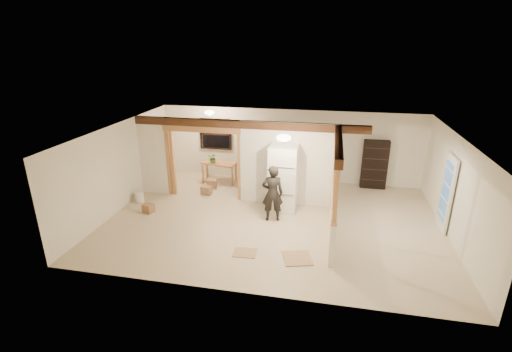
% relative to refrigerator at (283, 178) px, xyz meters
% --- Properties ---
extents(floor, '(9.00, 6.50, 0.01)m').
position_rel_refrigerator_xyz_m(floor, '(-0.16, -0.75, -0.97)').
color(floor, '#BDA98D').
rests_on(floor, ground).
extents(ceiling, '(9.00, 6.50, 0.01)m').
position_rel_refrigerator_xyz_m(ceiling, '(-0.16, -0.75, 1.53)').
color(ceiling, white).
extents(wall_back, '(9.00, 0.01, 2.50)m').
position_rel_refrigerator_xyz_m(wall_back, '(-0.16, 2.50, 0.28)').
color(wall_back, silver).
rests_on(wall_back, floor).
extents(wall_front, '(9.00, 0.01, 2.50)m').
position_rel_refrigerator_xyz_m(wall_front, '(-0.16, -4.00, 0.28)').
color(wall_front, silver).
rests_on(wall_front, floor).
extents(wall_left, '(0.01, 6.50, 2.50)m').
position_rel_refrigerator_xyz_m(wall_left, '(-4.66, -0.75, 0.28)').
color(wall_left, silver).
rests_on(wall_left, floor).
extents(wall_right, '(0.01, 6.50, 2.50)m').
position_rel_refrigerator_xyz_m(wall_right, '(4.34, -0.75, 0.28)').
color(wall_right, silver).
rests_on(wall_right, floor).
extents(partition_left_stub, '(0.90, 0.12, 2.50)m').
position_rel_refrigerator_xyz_m(partition_left_stub, '(-4.21, 0.45, 0.28)').
color(partition_left_stub, white).
rests_on(partition_left_stub, floor).
extents(partition_center, '(2.80, 0.12, 2.50)m').
position_rel_refrigerator_xyz_m(partition_center, '(0.04, 0.45, 0.28)').
color(partition_center, white).
rests_on(partition_center, floor).
extents(doorway_frame, '(2.46, 0.14, 2.20)m').
position_rel_refrigerator_xyz_m(doorway_frame, '(-2.56, 0.45, 0.13)').
color(doorway_frame, '#B67E4C').
rests_on(doorway_frame, floor).
extents(header_beam_back, '(7.00, 0.18, 0.22)m').
position_rel_refrigerator_xyz_m(header_beam_back, '(-1.16, 0.45, 1.41)').
color(header_beam_back, '#4D2D1A').
rests_on(header_beam_back, ceiling).
extents(header_beam_right, '(0.18, 3.30, 0.22)m').
position_rel_refrigerator_xyz_m(header_beam_right, '(1.44, -1.15, 1.41)').
color(header_beam_right, '#4D2D1A').
rests_on(header_beam_right, ceiling).
extents(pony_wall, '(0.12, 3.20, 1.00)m').
position_rel_refrigerator_xyz_m(pony_wall, '(1.44, -1.15, -0.47)').
color(pony_wall, white).
rests_on(pony_wall, floor).
extents(stud_partition, '(0.14, 3.20, 1.32)m').
position_rel_refrigerator_xyz_m(stud_partition, '(1.44, -1.15, 0.69)').
color(stud_partition, '#B67E4C').
rests_on(stud_partition, pony_wall).
extents(window_back, '(1.12, 0.10, 1.10)m').
position_rel_refrigerator_xyz_m(window_back, '(-2.76, 2.42, 0.58)').
color(window_back, black).
rests_on(window_back, wall_back).
extents(french_door, '(0.12, 0.86, 2.00)m').
position_rel_refrigerator_xyz_m(french_door, '(4.26, -0.35, 0.03)').
color(french_door, white).
rests_on(french_door, floor).
extents(ceiling_dome_main, '(0.36, 0.36, 0.16)m').
position_rel_refrigerator_xyz_m(ceiling_dome_main, '(0.14, -1.25, 1.51)').
color(ceiling_dome_main, '#FFEABF').
rests_on(ceiling_dome_main, ceiling).
extents(ceiling_dome_util, '(0.32, 0.32, 0.14)m').
position_rel_refrigerator_xyz_m(ceiling_dome_util, '(-2.66, 1.55, 1.51)').
color(ceiling_dome_util, '#FFEABF').
rests_on(ceiling_dome_util, ceiling).
extents(hanging_bulb, '(0.07, 0.07, 0.07)m').
position_rel_refrigerator_xyz_m(hanging_bulb, '(-2.16, 0.85, 1.21)').
color(hanging_bulb, '#FFD88C').
rests_on(hanging_bulb, ceiling).
extents(refrigerator, '(0.80, 0.77, 1.93)m').
position_rel_refrigerator_xyz_m(refrigerator, '(0.00, 0.00, 0.00)').
color(refrigerator, white).
rests_on(refrigerator, floor).
extents(woman, '(0.65, 0.50, 1.58)m').
position_rel_refrigerator_xyz_m(woman, '(-0.18, -0.76, -0.17)').
color(woman, black).
rests_on(woman, floor).
extents(work_table, '(1.25, 0.81, 0.73)m').
position_rel_refrigerator_xyz_m(work_table, '(-2.45, 1.74, -0.60)').
color(work_table, '#B67E4C').
rests_on(work_table, floor).
extents(potted_plant, '(0.34, 0.31, 0.35)m').
position_rel_refrigerator_xyz_m(potted_plant, '(-2.63, 1.64, -0.06)').
color(potted_plant, '#23531F').
rests_on(potted_plant, work_table).
extents(shop_vac, '(0.52, 0.52, 0.55)m').
position_rel_refrigerator_xyz_m(shop_vac, '(-4.36, 1.21, -0.69)').
color(shop_vac, '#AF1E11').
rests_on(shop_vac, floor).
extents(bookshelf, '(0.82, 0.27, 1.64)m').
position_rel_refrigerator_xyz_m(bookshelf, '(2.75, 2.29, -0.15)').
color(bookshelf, black).
rests_on(bookshelf, floor).
extents(bucket, '(0.31, 0.31, 0.33)m').
position_rel_refrigerator_xyz_m(bucket, '(-4.37, -0.38, -0.80)').
color(bucket, silver).
rests_on(bucket, floor).
extents(box_util_a, '(0.34, 0.30, 0.26)m').
position_rel_refrigerator_xyz_m(box_util_a, '(-2.56, 0.63, -0.84)').
color(box_util_a, '#926746').
rests_on(box_util_a, floor).
extents(box_util_b, '(0.38, 0.38, 0.30)m').
position_rel_refrigerator_xyz_m(box_util_b, '(-2.57, 1.18, -0.82)').
color(box_util_b, '#926746').
rests_on(box_util_b, floor).
extents(box_front, '(0.36, 0.33, 0.24)m').
position_rel_refrigerator_xyz_m(box_front, '(-3.77, -0.99, -0.85)').
color(box_front, '#926746').
rests_on(box_front, floor).
extents(floor_panel_near, '(0.77, 0.77, 0.02)m').
position_rel_refrigerator_xyz_m(floor_panel_near, '(0.69, -2.57, -0.96)').
color(floor_panel_near, tan).
rests_on(floor_panel_near, floor).
extents(floor_panel_far, '(0.56, 0.46, 0.02)m').
position_rel_refrigerator_xyz_m(floor_panel_far, '(-0.53, -2.58, -0.96)').
color(floor_panel_far, tan).
rests_on(floor_panel_far, floor).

